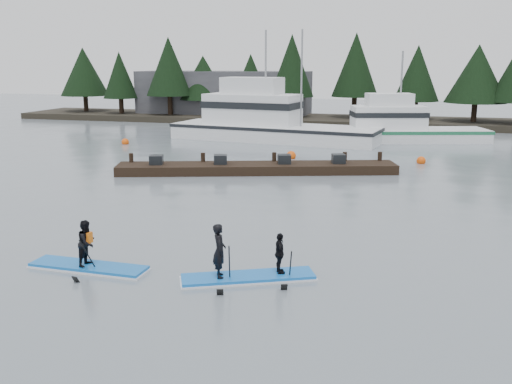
% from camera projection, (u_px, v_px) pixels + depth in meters
% --- Properties ---
extents(ground, '(160.00, 160.00, 0.00)m').
position_uv_depth(ground, '(201.00, 274.00, 16.43)').
color(ground, slate).
rests_on(ground, ground).
extents(far_shore, '(70.00, 8.00, 0.60)m').
position_uv_depth(far_shore, '(353.00, 121.00, 55.84)').
color(far_shore, '#2D281E').
rests_on(far_shore, ground).
extents(treeline, '(60.00, 4.00, 8.00)m').
position_uv_depth(treeline, '(353.00, 124.00, 55.91)').
color(treeline, black).
rests_on(treeline, ground).
extents(waterfront_building, '(18.00, 6.00, 5.00)m').
position_uv_depth(waterfront_building, '(224.00, 95.00, 60.85)').
color(waterfront_building, '#4C4C51').
rests_on(waterfront_building, ground).
extents(fishing_boat_large, '(16.63, 6.78, 9.29)m').
position_uv_depth(fishing_boat_large, '(269.00, 131.00, 44.47)').
color(fishing_boat_large, white).
rests_on(fishing_boat_large, ground).
extents(fishing_boat_medium, '(12.61, 6.71, 7.54)m').
position_uv_depth(fishing_boat_medium, '(402.00, 134.00, 43.84)').
color(fishing_boat_medium, white).
rests_on(fishing_boat_medium, ground).
extents(floating_dock, '(15.16, 6.51, 0.51)m').
position_uv_depth(floating_dock, '(257.00, 168.00, 31.34)').
color(floating_dock, black).
rests_on(floating_dock, ground).
extents(buoy_d, '(0.54, 0.54, 0.54)m').
position_uv_depth(buoy_d, '(421.00, 163.00, 34.31)').
color(buoy_d, '#E74F0B').
rests_on(buoy_d, ground).
extents(buoy_a, '(0.54, 0.54, 0.54)m').
position_uv_depth(buoy_a, '(125.00, 144.00, 42.34)').
color(buoy_a, '#E74F0B').
rests_on(buoy_a, ground).
extents(buoy_b, '(0.61, 0.61, 0.61)m').
position_uv_depth(buoy_b, '(291.00, 158.00, 36.08)').
color(buoy_b, '#E74F0B').
rests_on(buoy_b, ground).
extents(paddleboard_solo, '(3.57, 1.14, 1.90)m').
position_uv_depth(paddleboard_solo, '(88.00, 254.00, 16.72)').
color(paddleboard_solo, blue).
rests_on(paddleboard_solo, ground).
extents(paddleboard_duo, '(3.75, 2.37, 2.14)m').
position_uv_depth(paddleboard_duo, '(247.00, 263.00, 15.90)').
color(paddleboard_duo, blue).
rests_on(paddleboard_duo, ground).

